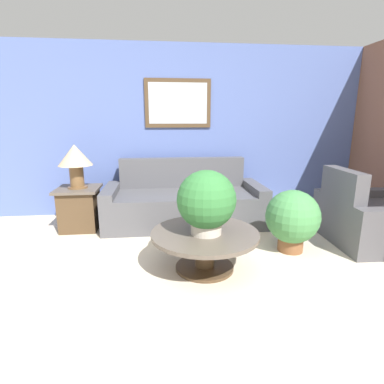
{
  "coord_description": "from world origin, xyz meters",
  "views": [
    {
      "loc": [
        -0.33,
        -1.93,
        1.49
      ],
      "look_at": [
        0.06,
        1.64,
        0.62
      ],
      "focal_mm": 28.0,
      "sensor_mm": 36.0,
      "label": 1
    }
  ],
  "objects_px": {
    "side_table": "(80,208)",
    "potted_plant_floor": "(292,218)",
    "couch_main": "(184,203)",
    "potted_plant_on_table": "(206,201)",
    "coffee_table": "(205,242)",
    "armchair": "(368,219)",
    "table_lamp": "(75,159)"
  },
  "relations": [
    {
      "from": "side_table",
      "to": "table_lamp",
      "type": "height_order",
      "value": "table_lamp"
    },
    {
      "from": "couch_main",
      "to": "potted_plant_on_table",
      "type": "distance_m",
      "value": 1.54
    },
    {
      "from": "table_lamp",
      "to": "potted_plant_on_table",
      "type": "xyz_separation_m",
      "value": [
        1.55,
        -1.38,
        -0.26
      ]
    },
    {
      "from": "side_table",
      "to": "potted_plant_floor",
      "type": "height_order",
      "value": "potted_plant_floor"
    },
    {
      "from": "armchair",
      "to": "side_table",
      "type": "height_order",
      "value": "armchair"
    },
    {
      "from": "coffee_table",
      "to": "potted_plant_floor",
      "type": "bearing_deg",
      "value": 17.13
    },
    {
      "from": "couch_main",
      "to": "table_lamp",
      "type": "distance_m",
      "value": 1.62
    },
    {
      "from": "side_table",
      "to": "potted_plant_floor",
      "type": "distance_m",
      "value": 2.79
    },
    {
      "from": "side_table",
      "to": "potted_plant_floor",
      "type": "relative_size",
      "value": 0.81
    },
    {
      "from": "coffee_table",
      "to": "potted_plant_on_table",
      "type": "distance_m",
      "value": 0.44
    },
    {
      "from": "couch_main",
      "to": "coffee_table",
      "type": "relative_size",
      "value": 2.09
    },
    {
      "from": "couch_main",
      "to": "potted_plant_on_table",
      "type": "relative_size",
      "value": 3.6
    },
    {
      "from": "couch_main",
      "to": "coffee_table",
      "type": "xyz_separation_m",
      "value": [
        0.08,
        -1.44,
        -0.0
      ]
    },
    {
      "from": "armchair",
      "to": "potted_plant_on_table",
      "type": "distance_m",
      "value": 2.21
    },
    {
      "from": "armchair",
      "to": "coffee_table",
      "type": "height_order",
      "value": "armchair"
    },
    {
      "from": "potted_plant_on_table",
      "to": "coffee_table",
      "type": "bearing_deg",
      "value": 96.9
    },
    {
      "from": "table_lamp",
      "to": "potted_plant_on_table",
      "type": "height_order",
      "value": "table_lamp"
    },
    {
      "from": "side_table",
      "to": "armchair",
      "type": "bearing_deg",
      "value": -13.37
    },
    {
      "from": "couch_main",
      "to": "potted_plant_on_table",
      "type": "height_order",
      "value": "potted_plant_on_table"
    },
    {
      "from": "coffee_table",
      "to": "table_lamp",
      "type": "height_order",
      "value": "table_lamp"
    },
    {
      "from": "potted_plant_on_table",
      "to": "potted_plant_floor",
      "type": "xyz_separation_m",
      "value": [
        1.05,
        0.37,
        -0.33
      ]
    },
    {
      "from": "coffee_table",
      "to": "side_table",
      "type": "distance_m",
      "value": 2.04
    },
    {
      "from": "couch_main",
      "to": "table_lamp",
      "type": "relative_size",
      "value": 3.86
    },
    {
      "from": "couch_main",
      "to": "potted_plant_floor",
      "type": "distance_m",
      "value": 1.6
    },
    {
      "from": "potted_plant_on_table",
      "to": "armchair",
      "type": "bearing_deg",
      "value": 13.62
    },
    {
      "from": "armchair",
      "to": "couch_main",
      "type": "bearing_deg",
      "value": 68.14
    },
    {
      "from": "armchair",
      "to": "coffee_table",
      "type": "bearing_deg",
      "value": 104.58
    },
    {
      "from": "armchair",
      "to": "table_lamp",
      "type": "distance_m",
      "value": 3.82
    },
    {
      "from": "couch_main",
      "to": "table_lamp",
      "type": "bearing_deg",
      "value": -176.02
    },
    {
      "from": "coffee_table",
      "to": "table_lamp",
      "type": "bearing_deg",
      "value": 139.11
    },
    {
      "from": "armchair",
      "to": "potted_plant_floor",
      "type": "height_order",
      "value": "armchair"
    },
    {
      "from": "potted_plant_on_table",
      "to": "potted_plant_floor",
      "type": "height_order",
      "value": "potted_plant_on_table"
    }
  ]
}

